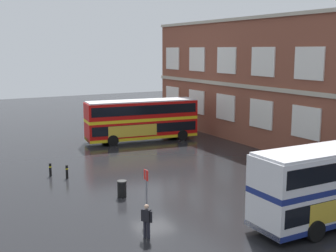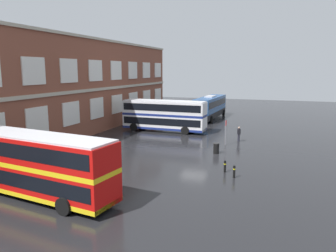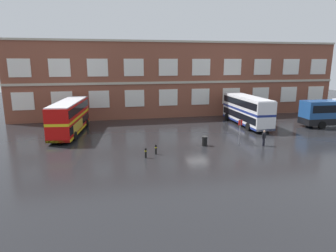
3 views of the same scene
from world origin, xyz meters
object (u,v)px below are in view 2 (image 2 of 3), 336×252
Objects in this scene: touring_coach at (210,107)px; safety_bollard_east at (234,171)px; bus_stand_flag at (226,130)px; station_litter_bin at (216,148)px; double_decker_middle at (164,115)px; waiting_passenger at (239,133)px; safety_bollard_west at (225,166)px; double_decker_near at (38,165)px.

touring_coach is 29.87m from safety_bollard_east.
station_litter_bin is (-3.88, 0.24, -1.12)m from bus_stand_flag.
double_decker_middle is 6.50× the size of waiting_passenger.
safety_bollard_west is (-11.70, -0.43, -0.44)m from waiting_passenger.
safety_bollard_east is at bearing -167.04° from bus_stand_flag.
double_decker_near is 10.91× the size of station_litter_bin.
double_decker_near and double_decker_middle have the same top height.
double_decker_near is 22.98m from waiting_passenger.
double_decker_near is 1.02× the size of double_decker_middle.
double_decker_middle reaches higher than touring_coach.
double_decker_middle is at bearing 59.50° from bus_stand_flag.
safety_bollard_east is (-6.69, -2.68, -0.03)m from station_litter_bin.
safety_bollard_west is (-27.62, -7.17, -1.42)m from touring_coach.
safety_bollard_east is at bearing -54.79° from double_decker_near.
touring_coach is 22.73m from station_litter_bin.
station_litter_bin is 1.08× the size of safety_bollard_west.
station_litter_bin is (-6.12, 1.37, -0.41)m from waiting_passenger.
double_decker_near is 6.61× the size of waiting_passenger.
double_decker_near reaches higher than safety_bollard_west.
touring_coach is 7.12× the size of waiting_passenger.
waiting_passenger is at bearing 5.84° from safety_bollard_east.
bus_stand_flag is 4.04m from station_litter_bin.
double_decker_middle is 19.63m from safety_bollard_east.
touring_coach reaches higher than bus_stand_flag.
bus_stand_flag is (-18.16, -5.62, -0.27)m from touring_coach.
station_litter_bin reaches higher than safety_bollard_east.
safety_bollard_east is (7.90, -11.19, -1.66)m from double_decker_near.
bus_stand_flag is (-5.30, -9.00, -0.51)m from double_decker_middle.
waiting_passenger reaches higher than station_litter_bin.
waiting_passenger is 12.89m from safety_bollard_east.
double_decker_near is at bearing 131.15° from safety_bollard_west.
touring_coach reaches higher than safety_bollard_east.
station_litter_bin is 1.08× the size of safety_bollard_east.
double_decker_middle is at bearing 73.21° from waiting_passenger.
safety_bollard_west is (9.01, -10.31, -1.66)m from double_decker_near.
touring_coach is at bearing 13.72° from station_litter_bin.
touring_coach reaches higher than station_litter_bin.
waiting_passenger is at bearing -106.79° from double_decker_middle.
bus_stand_flag reaches higher than station_litter_bin.
safety_bollard_west is at bearing -170.71° from bus_stand_flag.
bus_stand_flag is 9.65m from safety_bollard_west.
double_decker_middle is 4.09× the size of bus_stand_flag.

